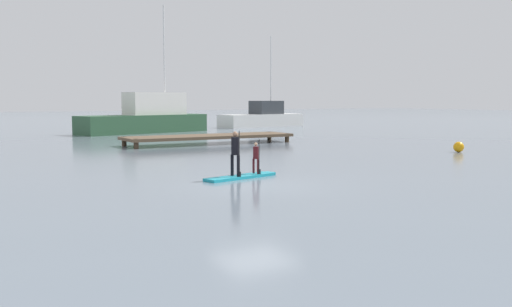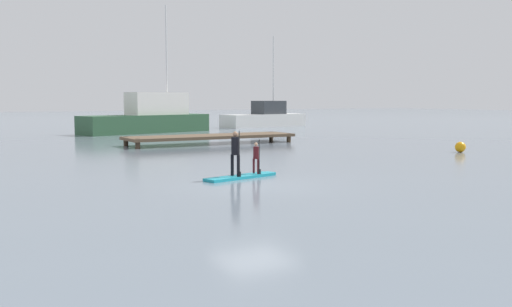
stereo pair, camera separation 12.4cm
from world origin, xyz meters
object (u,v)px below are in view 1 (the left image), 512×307
object	(u,v)px
paddler_adult	(235,151)
fishing_boat_white_large	(147,118)
motor_boat_small_navy	(263,118)
mooring_buoy_near	(459,147)
paddler_child_solo	(256,156)
paddleboard_near	(241,177)

from	to	relation	value
paddler_adult	fishing_boat_white_large	distance (m)	29.03
paddler_adult	motor_boat_small_navy	bearing A→B (deg)	57.59
fishing_boat_white_large	mooring_buoy_near	xyz separation A→B (m)	(8.05, -25.18, -0.96)
paddler_adult	motor_boat_small_navy	distance (m)	38.16
paddler_child_solo	motor_boat_small_navy	xyz separation A→B (m)	(19.49, 31.99, 0.19)
fishing_boat_white_large	motor_boat_small_navy	xyz separation A→B (m)	(13.60, 4.01, -0.32)
fishing_boat_white_large	motor_boat_small_navy	distance (m)	14.18
paddler_child_solo	fishing_boat_white_large	xyz separation A→B (m)	(5.89, 27.98, 0.50)
fishing_boat_white_large	paddler_adult	bearing A→B (deg)	-103.67
paddleboard_near	fishing_boat_white_large	distance (m)	28.92
paddleboard_near	motor_boat_small_navy	xyz separation A→B (m)	(20.18, 32.14, 0.87)
paddleboard_near	mooring_buoy_near	distance (m)	14.93
paddler_adult	mooring_buoy_near	bearing A→B (deg)	11.46
paddler_child_solo	motor_boat_small_navy	world-z (taller)	motor_boat_small_navy
mooring_buoy_near	motor_boat_small_navy	bearing A→B (deg)	79.24
fishing_boat_white_large	motor_boat_small_navy	size ratio (longest dim) A/B	1.20
paddleboard_near	fishing_boat_white_large	size ratio (longest dim) A/B	0.26
paddleboard_near	paddler_adult	xyz separation A→B (m)	(-0.28, -0.07, 0.94)
paddler_child_solo	fishing_boat_white_large	distance (m)	28.60
paddler_adult	motor_boat_small_navy	size ratio (longest dim) A/B	0.16
paddleboard_near	mooring_buoy_near	bearing A→B (deg)	11.40
fishing_boat_white_large	motor_boat_small_navy	world-z (taller)	fishing_boat_white_large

